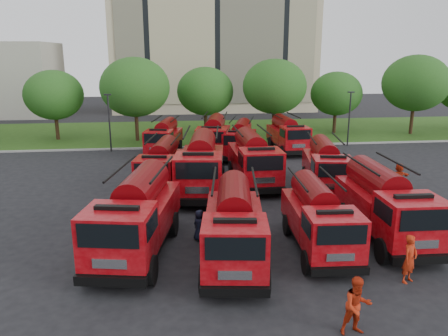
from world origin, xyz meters
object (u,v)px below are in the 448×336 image
object	(u,v)px
fire_truck_10	(240,140)
firefighter_3	(416,235)
fire_truck_0	(137,215)
firefighter_4	(200,240)
fire_truck_4	(162,165)
firefighter_1	(355,333)
fire_truck_3	(385,204)
firefighter_5	(397,191)
fire_truck_2	(319,218)
fire_truck_5	(201,165)
fire_truck_6	(253,159)
fire_truck_8	(164,138)
firefighter_2	(380,250)
fire_truck_7	(326,166)
firefighter_0	(407,281)
fire_truck_1	(234,226)
fire_truck_9	(214,136)

from	to	relation	value
fire_truck_10	firefighter_3	distance (m)	18.39
fire_truck_0	firefighter_4	size ratio (longest dim) A/B	5.31
fire_truck_4	firefighter_1	bearing A→B (deg)	-59.62
fire_truck_3	fire_truck_4	distance (m)	14.02
firefighter_4	firefighter_5	size ratio (longest dim) A/B	0.82
fire_truck_4	fire_truck_10	bearing A→B (deg)	61.00
fire_truck_10	fire_truck_2	bearing A→B (deg)	-72.54
fire_truck_2	fire_truck_5	xyz separation A→B (m)	(-4.63, 8.84, 0.32)
fire_truck_6	firefighter_1	xyz separation A→B (m)	(0.25, -16.51, -1.69)
fire_truck_4	firefighter_3	bearing A→B (deg)	-27.52
fire_truck_8	firefighter_5	size ratio (longest dim) A/B	3.67
firefighter_1	fire_truck_10	bearing A→B (deg)	86.54
firefighter_3	fire_truck_8	bearing A→B (deg)	-92.71
fire_truck_4	fire_truck_8	bearing A→B (deg)	99.04
firefighter_2	firefighter_5	size ratio (longest dim) A/B	1.01
firefighter_1	firefighter_2	distance (m)	6.61
fire_truck_6	fire_truck_7	size ratio (longest dim) A/B	1.05
firefighter_0	firefighter_1	bearing A→B (deg)	-169.55
fire_truck_1	fire_truck_7	distance (m)	11.94
fire_truck_1	fire_truck_9	world-z (taller)	fire_truck_9
fire_truck_1	firefighter_1	world-z (taller)	fire_truck_1
fire_truck_3	firefighter_1	distance (m)	8.35
firefighter_2	firefighter_4	xyz separation A→B (m)	(-7.91, 2.03, 0.00)
fire_truck_2	fire_truck_10	world-z (taller)	fire_truck_10
firefighter_3	firefighter_4	distance (m)	10.47
fire_truck_10	firefighter_1	bearing A→B (deg)	-75.00
fire_truck_0	fire_truck_6	bearing A→B (deg)	65.41
firefighter_2	firefighter_4	distance (m)	8.17
fire_truck_1	firefighter_3	size ratio (longest dim) A/B	3.69
fire_truck_3	firefighter_5	size ratio (longest dim) A/B	4.04
fire_truck_0	firefighter_0	size ratio (longest dim) A/B	4.12
fire_truck_7	firefighter_0	xyz separation A→B (m)	(-0.86, -11.94, -1.54)
fire_truck_10	firefighter_4	distance (m)	17.35
fire_truck_4	firefighter_4	size ratio (longest dim) A/B	4.63
fire_truck_0	firefighter_5	bearing A→B (deg)	34.87
fire_truck_6	fire_truck_8	world-z (taller)	fire_truck_6
fire_truck_3	fire_truck_10	size ratio (longest dim) A/B	1.07
firefighter_2	firefighter_5	distance (m)	9.68
fire_truck_6	firefighter_4	xyz separation A→B (m)	(-4.16, -8.88, -1.69)
fire_truck_3	firefighter_1	bearing A→B (deg)	-119.79
firefighter_1	firefighter_0	bearing A→B (deg)	37.53
fire_truck_6	fire_truck_7	xyz separation A→B (m)	(4.41, -1.71, -0.15)
firefighter_2	firefighter_4	size ratio (longest dim) A/B	1.23
fire_truck_7	fire_truck_9	size ratio (longest dim) A/B	0.94
fire_truck_2	fire_truck_5	bearing A→B (deg)	120.87
firefighter_0	firefighter_2	size ratio (longest dim) A/B	1.05
fire_truck_5	fire_truck_6	bearing A→B (deg)	30.04
fire_truck_0	firefighter_1	bearing A→B (deg)	-32.39
fire_truck_6	fire_truck_9	world-z (taller)	fire_truck_6
firefighter_2	firefighter_3	world-z (taller)	firefighter_3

